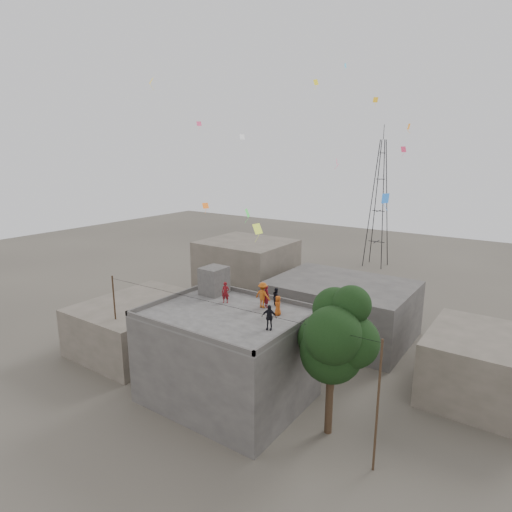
{
  "coord_description": "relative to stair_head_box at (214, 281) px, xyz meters",
  "views": [
    {
      "loc": [
        16.38,
        -20.23,
        16.15
      ],
      "look_at": [
        1.03,
        1.88,
        9.67
      ],
      "focal_mm": 30.0,
      "sensor_mm": 36.0,
      "label": 1
    }
  ],
  "objects": [
    {
      "name": "person_orange_adult",
      "position": [
        4.55,
        -0.38,
        -0.13
      ],
      "size": [
        1.15,
        0.69,
        1.74
      ],
      "primitive_type": "imported",
      "rotation": [
        0.0,
        0.0,
        -3.18
      ],
      "color": "#BB5615",
      "rests_on": "main_building"
    },
    {
      "name": "neighbor_north",
      "position": [
        5.2,
        11.4,
        -4.6
      ],
      "size": [
        12.0,
        9.0,
        5.0
      ],
      "primitive_type": "cube",
      "color": "#464442",
      "rests_on": "ground"
    },
    {
      "name": "neighbor_west",
      "position": [
        -7.8,
        -0.6,
        -5.1
      ],
      "size": [
        8.0,
        10.0,
        4.0
      ],
      "primitive_type": "cube",
      "color": "#5B5448",
      "rests_on": "ground"
    },
    {
      "name": "person_dark_child",
      "position": [
        5.06,
        0.51,
        -0.39
      ],
      "size": [
        0.74,
        0.75,
        1.22
      ],
      "primitive_type": "imported",
      "rotation": [
        0.0,
        0.0,
        2.34
      ],
      "color": "black",
      "rests_on": "main_building"
    },
    {
      "name": "transmission_tower",
      "position": [
        -0.8,
        37.4,
        1.97
      ],
      "size": [
        2.97,
        2.97,
        20.01
      ],
      "color": "black",
      "rests_on": "ground"
    },
    {
      "name": "utility_line",
      "position": [
        3.7,
        -3.85,
        -3.27
      ],
      "size": [
        20.12,
        0.62,
        7.4
      ],
      "color": "black",
      "rests_on": "ground"
    },
    {
      "name": "neighbor_east",
      "position": [
        17.2,
        7.4,
        -4.9
      ],
      "size": [
        7.0,
        8.0,
        4.4
      ],
      "primitive_type": "cube",
      "color": "#5B5448",
      "rests_on": "ground"
    },
    {
      "name": "ground",
      "position": [
        3.2,
        -2.6,
        -7.1
      ],
      "size": [
        140.0,
        140.0,
        0.0
      ],
      "primitive_type": "plane",
      "color": "#47433A",
      "rests_on": "ground"
    },
    {
      "name": "tree",
      "position": [
        10.57,
        -2.0,
        -1.0
      ],
      "size": [
        4.9,
        4.6,
        9.1
      ],
      "color": "black",
      "rests_on": "ground"
    },
    {
      "name": "person_red_child",
      "position": [
        1.91,
        -1.06,
        -0.27
      ],
      "size": [
        0.63,
        0.54,
        1.47
      ],
      "primitive_type": "imported",
      "rotation": [
        0.0,
        0.0,
        0.41
      ],
      "color": "maroon",
      "rests_on": "main_building"
    },
    {
      "name": "main_building",
      "position": [
        3.2,
        -2.6,
        -4.05
      ],
      "size": [
        10.0,
        8.0,
        6.1
      ],
      "color": "#464442",
      "rests_on": "ground"
    },
    {
      "name": "kites",
      "position": [
        3.87,
        3.85,
        9.02
      ],
      "size": [
        17.59,
        15.59,
        11.2
      ],
      "color": "orange",
      "rests_on": "ground"
    },
    {
      "name": "person_dark_adult",
      "position": [
        6.89,
        -3.21,
        -0.24
      ],
      "size": [
        0.96,
        0.67,
        1.51
      ],
      "primitive_type": "imported",
      "rotation": [
        0.0,
        0.0,
        0.37
      ],
      "color": "black",
      "rests_on": "main_building"
    },
    {
      "name": "parapet",
      "position": [
        3.2,
        -2.6,
        -0.85
      ],
      "size": [
        10.0,
        8.0,
        0.3
      ],
      "color": "#464442",
      "rests_on": "main_building"
    },
    {
      "name": "person_red_adult",
      "position": [
        4.7,
        -0.15,
        -0.24
      ],
      "size": [
        0.66,
        0.6,
        1.52
      ],
      "primitive_type": "imported",
      "rotation": [
        0.0,
        0.0,
        2.6
      ],
      "color": "maroon",
      "rests_on": "main_building"
    },
    {
      "name": "stair_head_box",
      "position": [
        0.0,
        0.0,
        0.0
      ],
      "size": [
        1.6,
        1.8,
        2.0
      ],
      "primitive_type": "cube",
      "color": "#464442",
      "rests_on": "main_building"
    },
    {
      "name": "person_orange_child",
      "position": [
        6.1,
        -0.97,
        -0.36
      ],
      "size": [
        0.7,
        0.75,
        1.28
      ],
      "primitive_type": "imported",
      "rotation": [
        0.0,
        0.0,
        -0.94
      ],
      "color": "#B54C14",
      "rests_on": "main_building"
    },
    {
      "name": "neighbor_northwest",
      "position": [
        -6.8,
        13.4,
        -3.6
      ],
      "size": [
        9.0,
        8.0,
        7.0
      ],
      "primitive_type": "cube",
      "color": "#5B5448",
      "rests_on": "ground"
    }
  ]
}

